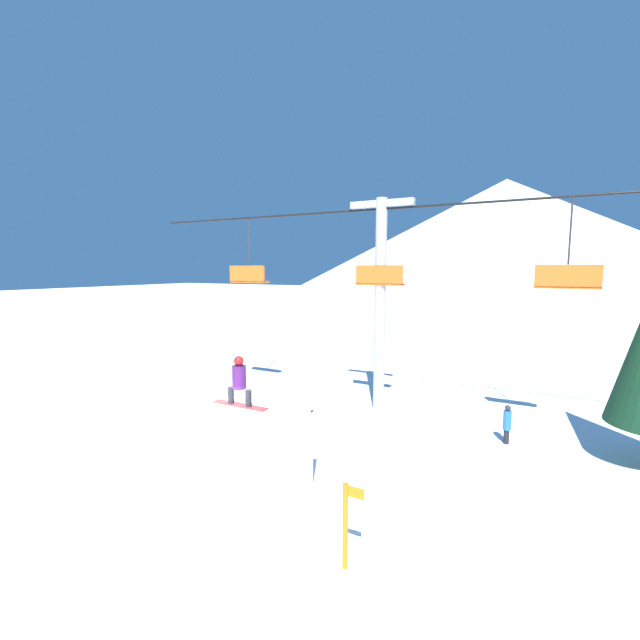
% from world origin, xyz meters
% --- Properties ---
extents(ground_plane, '(220.00, 220.00, 0.00)m').
position_xyz_m(ground_plane, '(0.00, 0.00, 0.00)').
color(ground_plane, white).
extents(mountain_ridge, '(86.94, 86.94, 22.26)m').
position_xyz_m(mountain_ridge, '(0.00, 82.55, 11.13)').
color(mountain_ridge, silver).
rests_on(mountain_ridge, ground_plane).
extents(snow_ramp, '(2.75, 3.30, 1.99)m').
position_xyz_m(snow_ramp, '(1.15, -0.84, 0.99)').
color(snow_ramp, white).
rests_on(snow_ramp, ground_plane).
extents(snowboarder, '(1.57, 0.34, 1.27)m').
position_xyz_m(snowboarder, '(0.77, 0.20, 2.61)').
color(snowboarder, '#B22D2D').
rests_on(snowboarder, snow_ramp).
extents(chairlift, '(21.18, 0.44, 7.94)m').
position_xyz_m(chairlift, '(1.97, 7.05, 4.71)').
color(chairlift, '#9E9EA3').
rests_on(chairlift, ground_plane).
extents(trail_marker, '(0.41, 0.10, 1.62)m').
position_xyz_m(trail_marker, '(4.45, -1.49, 0.86)').
color(trail_marker, orange).
rests_on(trail_marker, ground_plane).
extents(distant_skier, '(0.24, 0.24, 1.23)m').
position_xyz_m(distant_skier, '(6.58, 5.90, 0.67)').
color(distant_skier, black).
rests_on(distant_skier, ground_plane).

